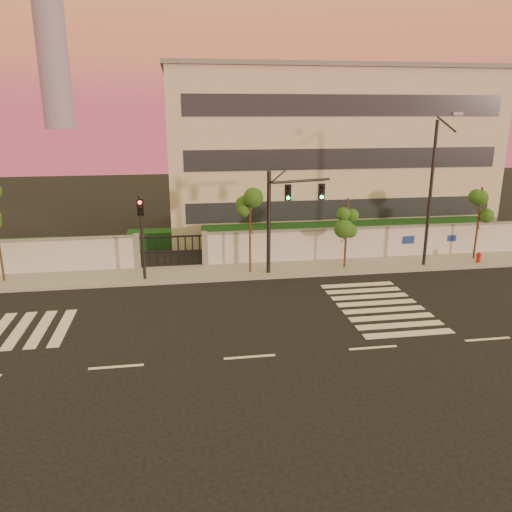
% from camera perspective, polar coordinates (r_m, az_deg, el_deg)
% --- Properties ---
extents(ground, '(120.00, 120.00, 0.00)m').
position_cam_1_polar(ground, '(19.61, -0.74, -11.47)').
color(ground, black).
rests_on(ground, ground).
extents(sidewalk, '(60.00, 3.00, 0.15)m').
position_cam_1_polar(sidewalk, '(29.24, -3.69, -1.84)').
color(sidewalk, gray).
rests_on(sidewalk, ground).
extents(perimeter_wall, '(60.00, 0.36, 2.20)m').
position_cam_1_polar(perimeter_wall, '(30.39, -3.80, 0.82)').
color(perimeter_wall, '#B9BCC1').
rests_on(perimeter_wall, ground).
extents(hedge_row, '(41.00, 4.25, 1.80)m').
position_cam_1_polar(hedge_row, '(33.19, -2.40, 1.71)').
color(hedge_row, black).
rests_on(hedge_row, ground).
extents(institutional_building, '(24.40, 12.40, 12.25)m').
position_cam_1_polar(institutional_building, '(40.93, 7.49, 11.92)').
color(institutional_building, beige).
rests_on(institutional_building, ground).
extents(distant_skyscraper, '(16.00, 16.00, 118.00)m').
position_cam_1_polar(distant_skyscraper, '(308.28, -22.74, 24.92)').
color(distant_skyscraper, slate).
rests_on(distant_skyscraper, ground).
extents(road_markings, '(57.00, 7.62, 0.02)m').
position_cam_1_polar(road_markings, '(22.86, -6.06, -7.35)').
color(road_markings, silver).
rests_on(road_markings, ground).
extents(street_tree_d, '(1.42, 1.13, 4.89)m').
position_cam_1_polar(street_tree_d, '(28.18, -0.66, 4.91)').
color(street_tree_d, '#382314').
rests_on(street_tree_d, ground).
extents(street_tree_e, '(1.53, 1.22, 4.28)m').
position_cam_1_polar(street_tree_e, '(29.66, 10.38, 4.35)').
color(street_tree_e, '#382314').
rests_on(street_tree_e, ground).
extents(street_tree_f, '(1.59, 1.26, 4.66)m').
position_cam_1_polar(street_tree_f, '(33.91, 24.23, 5.12)').
color(street_tree_f, '#382314').
rests_on(street_tree_f, ground).
extents(traffic_signal_main, '(3.73, 1.20, 5.98)m').
position_cam_1_polar(traffic_signal_main, '(28.11, 3.00, 5.25)').
color(traffic_signal_main, black).
rests_on(traffic_signal_main, ground).
extents(traffic_signal_secondary, '(0.38, 0.35, 4.83)m').
position_cam_1_polar(traffic_signal_secondary, '(27.70, -12.94, 3.17)').
color(traffic_signal_secondary, black).
rests_on(traffic_signal_secondary, ground).
extents(streetlight_east, '(0.54, 2.18, 9.08)m').
position_cam_1_polar(streetlight_east, '(30.84, 19.54, 7.44)').
color(streetlight_east, black).
rests_on(streetlight_east, ground).
extents(fire_hydrant, '(0.32, 0.30, 0.81)m').
position_cam_1_polar(fire_hydrant, '(33.61, 24.07, -0.26)').
color(fire_hydrant, '#AD160B').
rests_on(fire_hydrant, ground).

